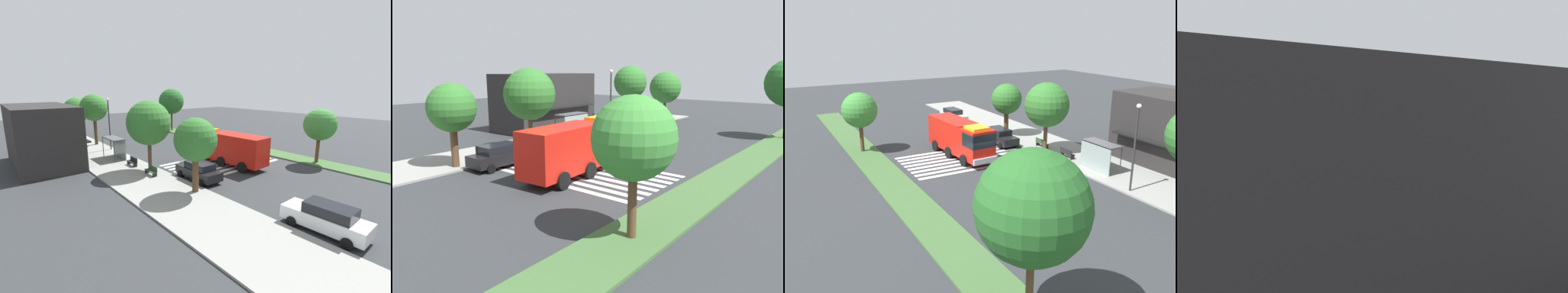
{
  "view_description": "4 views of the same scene",
  "coord_description": "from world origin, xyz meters",
  "views": [
    {
      "loc": [
        -23.41,
        20.35,
        8.35
      ],
      "look_at": [
        -0.39,
        1.83,
        1.72
      ],
      "focal_mm": 24.54,
      "sensor_mm": 36.0,
      "label": 1
    },
    {
      "loc": [
        -21.86,
        -15.81,
        7.04
      ],
      "look_at": [
        -0.92,
        1.02,
        1.37
      ],
      "focal_mm": 34.11,
      "sensor_mm": 36.0,
      "label": 2
    },
    {
      "loc": [
        31.58,
        -17.27,
        12.61
      ],
      "look_at": [
        -1.16,
        0.73,
        1.5
      ],
      "focal_mm": 38.51,
      "sensor_mm": 36.0,
      "label": 3
    },
    {
      "loc": [
        14.36,
        21.49,
        6.01
      ],
      "look_at": [
        -1.91,
        0.88,
        1.38
      ],
      "focal_mm": 30.15,
      "sensor_mm": 36.0,
      "label": 4
    }
  ],
  "objects": [
    {
      "name": "sidewalk_tree_far_west",
      "position": [
        -7.7,
        7.71,
        4.31
      ],
      "size": [
        3.42,
        3.42,
        5.93
      ],
      "color": "#513823",
      "rests_on": "sidewalk"
    },
    {
      "name": "median_tree_west",
      "position": [
        19.37,
        -8.21,
        5.63
      ],
      "size": [
        4.75,
        4.75,
        7.88
      ],
      "color": "#513823",
      "rests_on": "median_strip"
    },
    {
      "name": "sidewalk_tree_far_east",
      "position": [
        24.14,
        7.71,
        4.51
      ],
      "size": [
        4.21,
        4.21,
        6.49
      ],
      "color": "#47301E",
      "rests_on": "sidewalk"
    },
    {
      "name": "median_strip",
      "position": [
        0.0,
        -8.21,
        0.07
      ],
      "size": [
        60.0,
        3.0,
        0.14
      ],
      "primitive_type": "cube",
      "color": "#3D6033",
      "rests_on": "ground_plane"
    },
    {
      "name": "storefront_building",
      "position": [
        8.99,
        15.52,
        3.23
      ],
      "size": [
        11.65,
        6.63,
        6.45
      ],
      "color": "#282626",
      "rests_on": "ground_plane"
    },
    {
      "name": "street_lamp",
      "position": [
        10.87,
        7.31,
        4.11
      ],
      "size": [
        0.36,
        0.36,
        6.8
      ],
      "color": "#2D2D30",
      "rests_on": "sidewalk"
    },
    {
      "name": "median_tree_far_west",
      "position": [
        -9.49,
        -8.21,
        4.31
      ],
      "size": [
        3.46,
        3.46,
        5.93
      ],
      "color": "#513823",
      "rests_on": "median_strip"
    },
    {
      "name": "parked_car_west",
      "position": [
        -17.09,
        5.51,
        0.9
      ],
      "size": [
        4.84,
        2.11,
        1.76
      ],
      "rotation": [
        0.0,
        0.0,
        0.04
      ],
      "color": "silver",
      "rests_on": "ground_plane"
    },
    {
      "name": "parked_car_mid",
      "position": [
        -5.44,
        5.51,
        0.88
      ],
      "size": [
        4.81,
        2.13,
        1.7
      ],
      "rotation": [
        0.0,
        0.0,
        -0.02
      ],
      "color": "black",
      "rests_on": "ground_plane"
    },
    {
      "name": "bench_near_shelter",
      "position": [
        2.12,
        8.41,
        0.59
      ],
      "size": [
        1.6,
        0.5,
        0.9
      ],
      "color": "black",
      "rests_on": "sidewalk"
    },
    {
      "name": "bench_west_of_shelter",
      "position": [
        -1.9,
        8.41,
        0.59
      ],
      "size": [
        1.6,
        0.5,
        0.9
      ],
      "color": "#2D472D",
      "rests_on": "sidewalk"
    },
    {
      "name": "fire_truck",
      "position": [
        -3.34,
        -0.13,
        2.01
      ],
      "size": [
        9.19,
        3.18,
        3.63
      ],
      "rotation": [
        0.0,
        0.0,
        0.06
      ],
      "color": "red",
      "rests_on": "ground_plane"
    },
    {
      "name": "sidewalk_tree_west",
      "position": [
        -0.43,
        7.71,
        4.89
      ],
      "size": [
        4.36,
        4.36,
        6.95
      ],
      "color": "#513823",
      "rests_on": "sidewalk"
    },
    {
      "name": "sidewalk",
      "position": [
        0.0,
        9.66,
        0.07
      ],
      "size": [
        60.0,
        5.9,
        0.14
      ],
      "primitive_type": "cube",
      "color": "gray",
      "rests_on": "ground_plane"
    },
    {
      "name": "crosswalk",
      "position": [
        -2.69,
        0.0,
        0.01
      ],
      "size": [
        6.75,
        12.08,
        0.01
      ],
      "color": "silver",
      "rests_on": "ground_plane"
    },
    {
      "name": "sidewalk_tree_east",
      "position": [
        15.3,
        7.71,
        5.42
      ],
      "size": [
        3.81,
        3.81,
        7.24
      ],
      "color": "#47301E",
      "rests_on": "sidewalk"
    },
    {
      "name": "bus_stop_shelter",
      "position": [
        6.12,
        8.45,
        1.89
      ],
      "size": [
        3.5,
        1.4,
        2.46
      ],
      "color": "#4C4C51",
      "rests_on": "sidewalk"
    },
    {
      "name": "ground_plane",
      "position": [
        0.0,
        0.0,
        0.0
      ],
      "size": [
        120.0,
        120.0,
        0.0
      ],
      "primitive_type": "plane",
      "color": "#2D3033"
    }
  ]
}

